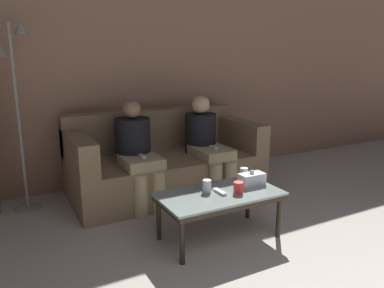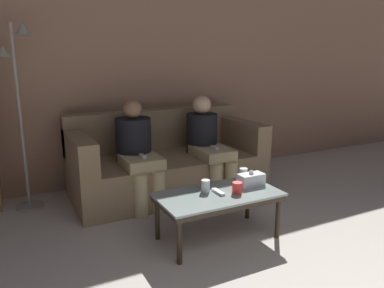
% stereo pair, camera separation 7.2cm
% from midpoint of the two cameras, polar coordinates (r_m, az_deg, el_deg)
% --- Properties ---
extents(wall_back, '(12.00, 0.06, 2.60)m').
position_cam_midpoint_polar(wall_back, '(4.46, -6.62, 11.16)').
color(wall_back, '#9E755B').
rests_on(wall_back, ground_plane).
extents(couch, '(2.02, 0.96, 0.87)m').
position_cam_midpoint_polar(couch, '(4.12, -3.57, -2.89)').
color(couch, '#897051').
rests_on(couch, ground_plane).
extents(coffee_table, '(0.99, 0.52, 0.39)m').
position_cam_midpoint_polar(coffee_table, '(3.05, 4.69, -8.21)').
color(coffee_table, '#8C9E99').
rests_on(coffee_table, ground_plane).
extents(cup_near_left, '(0.08, 0.08, 0.09)m').
position_cam_midpoint_polar(cup_near_left, '(3.03, 7.57, -6.63)').
color(cup_near_left, red).
rests_on(cup_near_left, coffee_table).
extents(cup_near_right, '(0.07, 0.07, 0.10)m').
position_cam_midpoint_polar(cup_near_right, '(3.03, 2.76, -6.41)').
color(cup_near_right, silver).
rests_on(cup_near_right, coffee_table).
extents(cup_far_center, '(0.07, 0.07, 0.12)m').
position_cam_midpoint_polar(cup_far_center, '(3.31, 8.44, -4.66)').
color(cup_far_center, silver).
rests_on(cup_far_center, coffee_table).
extents(tissue_box, '(0.22, 0.12, 0.13)m').
position_cam_midpoint_polar(tissue_box, '(3.22, 9.62, -5.33)').
color(tissue_box, silver).
rests_on(tissue_box, coffee_table).
extents(game_remote, '(0.04, 0.15, 0.02)m').
position_cam_midpoint_polar(game_remote, '(3.03, 4.71, -7.29)').
color(game_remote, white).
rests_on(game_remote, coffee_table).
extents(standing_lamp, '(0.31, 0.26, 1.77)m').
position_cam_midpoint_polar(standing_lamp, '(3.83, -24.22, 6.47)').
color(standing_lamp, gray).
rests_on(standing_lamp, ground_plane).
extents(seated_person_left_end, '(0.35, 0.67, 1.04)m').
position_cam_midpoint_polar(seated_person_left_end, '(3.72, -7.82, -0.80)').
color(seated_person_left_end, tan).
rests_on(seated_person_left_end, ground_plane).
extents(seated_person_mid_left, '(0.34, 0.70, 1.05)m').
position_cam_midpoint_polar(seated_person_mid_left, '(4.02, 2.81, 0.34)').
color(seated_person_mid_left, tan).
rests_on(seated_person_mid_left, ground_plane).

